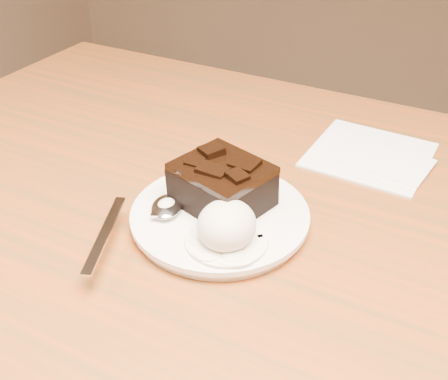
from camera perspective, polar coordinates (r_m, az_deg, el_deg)
The scene contains 8 objects.
plate at distance 0.61m, azimuth -0.44°, elevation -2.92°, with size 0.20×0.20×0.02m, color silver.
brownie at distance 0.61m, azimuth -0.19°, elevation 0.32°, with size 0.10×0.08×0.05m, color black.
ice_cream_scoop at distance 0.55m, azimuth 0.29°, elevation -3.75°, with size 0.06×0.06×0.05m, color silver.
melt_puddle at distance 0.57m, azimuth 0.28°, elevation -5.36°, with size 0.09×0.09×0.00m, color white.
spoon at distance 0.61m, azimuth -6.11°, elevation -1.87°, with size 0.04×0.19×0.01m, color silver, non-canonical shape.
napkin at distance 0.77m, azimuth 15.18°, elevation 3.73°, with size 0.15×0.15×0.01m, color white.
crumb_a at distance 0.57m, azimuth 3.86°, elevation -5.04°, with size 0.01×0.01×0.00m, color black.
crumb_b at distance 0.61m, azimuth 1.19°, elevation -1.95°, with size 0.01×0.01×0.00m, color black.
Camera 1 is at (0.18, -0.45, 1.13)m, focal length 43.09 mm.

